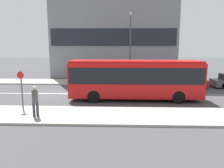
# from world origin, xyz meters

# --- Properties ---
(ground_plane) EXTENTS (120.00, 120.00, 0.00)m
(ground_plane) POSITION_xyz_m (0.00, 0.00, 0.00)
(ground_plane) COLOR #444447
(sidewalk_near) EXTENTS (44.00, 3.50, 0.13)m
(sidewalk_near) POSITION_xyz_m (0.00, -6.25, 0.07)
(sidewalk_near) COLOR #A39E93
(sidewalk_near) RESTS_ON ground_plane
(sidewalk_far) EXTENTS (44.00, 3.50, 0.13)m
(sidewalk_far) POSITION_xyz_m (0.00, 6.25, 0.07)
(sidewalk_far) COLOR #A39E93
(sidewalk_far) RESTS_ON ground_plane
(lane_centerline) EXTENTS (41.80, 0.16, 0.01)m
(lane_centerline) POSITION_xyz_m (0.00, 0.00, 0.00)
(lane_centerline) COLOR silver
(lane_centerline) RESTS_ON ground_plane
(apartment_block_left_tower) EXTENTS (16.78, 6.77, 19.46)m
(apartment_block_left_tower) POSITION_xyz_m (4.66, 12.85, 9.73)
(apartment_block_left_tower) COLOR gray
(apartment_block_left_tower) RESTS_ON ground_plane
(city_bus) EXTENTS (10.23, 2.48, 3.12)m
(city_bus) POSITION_xyz_m (6.72, -1.96, 1.80)
(city_bus) COLOR red
(city_bus) RESTS_ON ground_plane
(parked_car_0) EXTENTS (3.98, 1.76, 1.25)m
(parked_car_0) POSITION_xyz_m (12.30, 3.23, 0.60)
(parked_car_0) COLOR maroon
(parked_car_0) RESTS_ON ground_plane
(pedestrian_near_stop) EXTENTS (0.34, 0.34, 1.82)m
(pedestrian_near_stop) POSITION_xyz_m (0.59, -6.81, 1.17)
(pedestrian_near_stop) COLOR #383347
(pedestrian_near_stop) RESTS_ON sidewalk_near
(bus_stop_sign) EXTENTS (0.44, 0.12, 2.52)m
(bus_stop_sign) POSITION_xyz_m (-0.85, -5.32, 1.61)
(bus_stop_sign) COLOR #4C4C51
(bus_stop_sign) RESTS_ON sidewalk_near
(street_lamp) EXTENTS (0.36, 0.36, 7.75)m
(street_lamp) POSITION_xyz_m (6.67, 5.69, 4.79)
(street_lamp) COLOR #4C4C51
(street_lamp) RESTS_ON sidewalk_far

